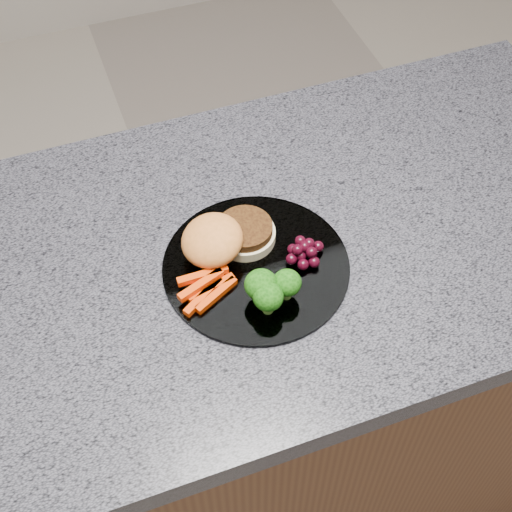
# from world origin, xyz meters

# --- Properties ---
(island_cabinet) EXTENTS (1.20, 0.60, 0.86)m
(island_cabinet) POSITION_xyz_m (0.00, 0.00, 0.43)
(island_cabinet) COLOR #54341D
(island_cabinet) RESTS_ON ground
(countertop) EXTENTS (1.20, 0.60, 0.04)m
(countertop) POSITION_xyz_m (0.00, 0.00, 0.88)
(countertop) COLOR #4F4E59
(countertop) RESTS_ON island_cabinet
(plate) EXTENTS (0.26, 0.26, 0.01)m
(plate) POSITION_xyz_m (-0.02, -0.04, 0.90)
(plate) COLOR white
(plate) RESTS_ON countertop
(burger) EXTENTS (0.16, 0.12, 0.05)m
(burger) POSITION_xyz_m (-0.05, 0.00, 0.93)
(burger) COLOR beige
(burger) RESTS_ON plate
(carrot_sticks) EXTENTS (0.08, 0.06, 0.02)m
(carrot_sticks) POSITION_xyz_m (-0.10, -0.06, 0.91)
(carrot_sticks) COLOR #D43603
(carrot_sticks) RESTS_ON plate
(broccoli) EXTENTS (0.07, 0.06, 0.05)m
(broccoli) POSITION_xyz_m (-0.02, -0.10, 0.94)
(broccoli) COLOR #558430
(broccoli) RESTS_ON plate
(grape_bunch) EXTENTS (0.06, 0.05, 0.03)m
(grape_bunch) POSITION_xyz_m (0.05, -0.05, 0.92)
(grape_bunch) COLOR black
(grape_bunch) RESTS_ON plate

